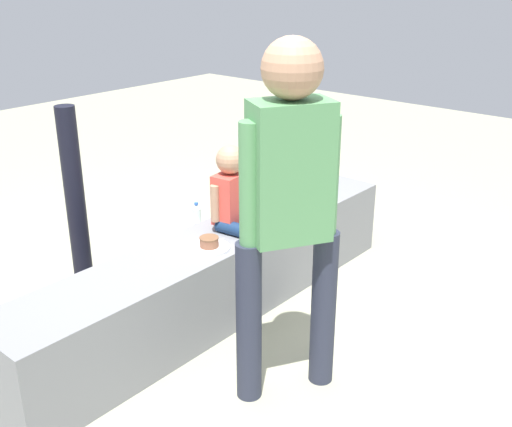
% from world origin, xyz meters
% --- Properties ---
extents(ground_plane, '(12.00, 12.00, 0.00)m').
position_xyz_m(ground_plane, '(0.00, 0.00, 0.00)').
color(ground_plane, '#9E9E83').
extents(concrete_ledge, '(2.67, 0.44, 0.48)m').
position_xyz_m(concrete_ledge, '(0.00, 0.00, 0.24)').
color(concrete_ledge, gray).
rests_on(concrete_ledge, ground_plane).
extents(child_seated, '(0.28, 0.33, 0.48)m').
position_xyz_m(child_seated, '(0.15, 0.01, 0.69)').
color(child_seated, navy).
rests_on(child_seated, concrete_ledge).
extents(adult_standing, '(0.43, 0.34, 1.63)m').
position_xyz_m(adult_standing, '(-0.29, -0.71, 0.98)').
color(adult_standing, '#272C3D').
rests_on(adult_standing, ground_plane).
extents(cake_plate, '(0.22, 0.22, 0.07)m').
position_xyz_m(cake_plate, '(-0.14, -0.07, 0.50)').
color(cake_plate, white).
rests_on(cake_plate, concrete_ledge).
extents(railing_post, '(0.36, 0.36, 1.18)m').
position_xyz_m(railing_post, '(-0.42, 0.70, 0.45)').
color(railing_post, black).
rests_on(railing_post, ground_plane).
extents(water_bottle_near_gift, '(0.07, 0.07, 0.18)m').
position_xyz_m(water_bottle_near_gift, '(-0.54, 0.38, 0.08)').
color(water_bottle_near_gift, silver).
rests_on(water_bottle_near_gift, ground_plane).
extents(water_bottle_far_side, '(0.07, 0.07, 0.22)m').
position_xyz_m(water_bottle_far_side, '(0.76, 0.96, 0.10)').
color(water_bottle_far_side, silver).
rests_on(water_bottle_far_side, ground_plane).
extents(cake_box_white, '(0.31, 0.33, 0.14)m').
position_xyz_m(cake_box_white, '(0.98, 0.64, 0.07)').
color(cake_box_white, white).
rests_on(cake_box_white, ground_plane).
extents(handbag_black_leather, '(0.30, 0.12, 0.30)m').
position_xyz_m(handbag_black_leather, '(0.17, 0.53, 0.10)').
color(handbag_black_leather, black).
rests_on(handbag_black_leather, ground_plane).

